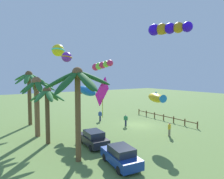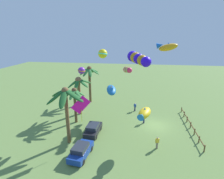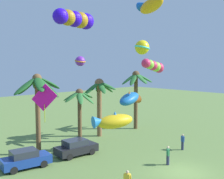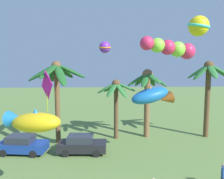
{
  "view_description": "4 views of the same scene",
  "coord_description": "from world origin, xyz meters",
  "px_view_note": "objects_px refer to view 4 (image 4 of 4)",
  "views": [
    {
      "loc": [
        -20.16,
        17.76,
        6.86
      ],
      "look_at": [
        -3.19,
        6.53,
        5.43
      ],
      "focal_mm": 30.84,
      "sensor_mm": 36.0,
      "label": 1
    },
    {
      "loc": [
        -24.74,
        3.39,
        13.46
      ],
      "look_at": [
        -3.15,
        6.43,
        6.59
      ],
      "focal_mm": 27.69,
      "sensor_mm": 36.0,
      "label": 2
    },
    {
      "loc": [
        -18.48,
        -11.75,
        8.44
      ],
      "look_at": [
        -2.28,
        5.69,
        6.28
      ],
      "focal_mm": 44.93,
      "sensor_mm": 36.0,
      "label": 3
    },
    {
      "loc": [
        -2.12,
        -8.77,
        7.37
      ],
      "look_at": [
        -1.35,
        6.24,
        5.6
      ],
      "focal_mm": 36.01,
      "sensor_mm": 36.0,
      "label": 4
    }
  ],
  "objects_px": {
    "palm_tree_1": "(57,79)",
    "kite_ball_6": "(105,47)",
    "parked_car_0": "(22,144)",
    "parked_car_1": "(82,144)",
    "palm_tree_2": "(209,80)",
    "spectator_0": "(223,176)",
    "kite_diamond_3": "(47,86)",
    "kite_fish_2": "(152,96)",
    "kite_fish_4": "(33,122)",
    "palm_tree_0": "(116,94)",
    "kite_ball_0": "(199,26)",
    "palm_tree_3": "(147,88)",
    "kite_tube_7": "(170,48)"
  },
  "relations": [
    {
      "from": "palm_tree_1",
      "to": "kite_ball_6",
      "type": "distance_m",
      "value": 5.19
    },
    {
      "from": "parked_car_0",
      "to": "parked_car_1",
      "type": "distance_m",
      "value": 4.88
    },
    {
      "from": "palm_tree_2",
      "to": "spectator_0",
      "type": "distance_m",
      "value": 11.13
    },
    {
      "from": "spectator_0",
      "to": "kite_diamond_3",
      "type": "height_order",
      "value": "kite_diamond_3"
    },
    {
      "from": "palm_tree_2",
      "to": "parked_car_0",
      "type": "height_order",
      "value": "palm_tree_2"
    },
    {
      "from": "palm_tree_1",
      "to": "spectator_0",
      "type": "xyz_separation_m",
      "value": [
        11.06,
        -8.39,
        -5.14
      ]
    },
    {
      "from": "kite_fish_2",
      "to": "kite_fish_4",
      "type": "relative_size",
      "value": 1.12
    },
    {
      "from": "palm_tree_0",
      "to": "palm_tree_1",
      "type": "height_order",
      "value": "palm_tree_1"
    },
    {
      "from": "palm_tree_0",
      "to": "kite_ball_0",
      "type": "bearing_deg",
      "value": -27.19
    },
    {
      "from": "parked_car_0",
      "to": "kite_ball_0",
      "type": "xyz_separation_m",
      "value": [
        14.35,
        0.07,
        9.58
      ]
    },
    {
      "from": "parked_car_0",
      "to": "kite_fish_2",
      "type": "xyz_separation_m",
      "value": [
        10.21,
        -2.04,
        4.25
      ]
    },
    {
      "from": "palm_tree_0",
      "to": "spectator_0",
      "type": "relative_size",
      "value": 3.66
    },
    {
      "from": "palm_tree_1",
      "to": "kite_fish_2",
      "type": "distance_m",
      "value": 8.94
    },
    {
      "from": "palm_tree_1",
      "to": "parked_car_0",
      "type": "bearing_deg",
      "value": -136.37
    },
    {
      "from": "palm_tree_1",
      "to": "kite_diamond_3",
      "type": "height_order",
      "value": "palm_tree_1"
    },
    {
      "from": "parked_car_1",
      "to": "spectator_0",
      "type": "xyz_separation_m",
      "value": [
        8.69,
        -5.77,
        0.06
      ]
    },
    {
      "from": "kite_fish_2",
      "to": "kite_ball_0",
      "type": "bearing_deg",
      "value": 26.99
    },
    {
      "from": "kite_ball_0",
      "to": "palm_tree_3",
      "type": "bearing_deg",
      "value": 132.84
    },
    {
      "from": "palm_tree_1",
      "to": "kite_fish_2",
      "type": "relative_size",
      "value": 2.13
    },
    {
      "from": "palm_tree_0",
      "to": "parked_car_0",
      "type": "xyz_separation_m",
      "value": [
        -7.94,
        -3.36,
        -3.62
      ]
    },
    {
      "from": "kite_ball_6",
      "to": "parked_car_1",
      "type": "bearing_deg",
      "value": -136.23
    },
    {
      "from": "kite_fish_2",
      "to": "kite_ball_6",
      "type": "distance_m",
      "value": 6.24
    },
    {
      "from": "palm_tree_2",
      "to": "parked_car_1",
      "type": "bearing_deg",
      "value": -163.56
    },
    {
      "from": "palm_tree_3",
      "to": "kite_fish_2",
      "type": "bearing_deg",
      "value": -98.19
    },
    {
      "from": "kite_ball_6",
      "to": "parked_car_0",
      "type": "bearing_deg",
      "value": -166.4
    },
    {
      "from": "palm_tree_0",
      "to": "kite_ball_0",
      "type": "height_order",
      "value": "kite_ball_0"
    },
    {
      "from": "palm_tree_1",
      "to": "parked_car_1",
      "type": "distance_m",
      "value": 6.29
    },
    {
      "from": "palm_tree_0",
      "to": "kite_tube_7",
      "type": "relative_size",
      "value": 1.64
    },
    {
      "from": "palm_tree_2",
      "to": "kite_fish_4",
      "type": "height_order",
      "value": "palm_tree_2"
    },
    {
      "from": "kite_fish_2",
      "to": "kite_fish_4",
      "type": "height_order",
      "value": "kite_fish_2"
    },
    {
      "from": "palm_tree_1",
      "to": "spectator_0",
      "type": "height_order",
      "value": "palm_tree_1"
    },
    {
      "from": "kite_fish_4",
      "to": "kite_diamond_3",
      "type": "bearing_deg",
      "value": 97.94
    },
    {
      "from": "palm_tree_3",
      "to": "parked_car_1",
      "type": "distance_m",
      "value": 8.4
    },
    {
      "from": "palm_tree_3",
      "to": "spectator_0",
      "type": "xyz_separation_m",
      "value": [
        2.54,
        -9.64,
        -4.16
      ]
    },
    {
      "from": "palm_tree_3",
      "to": "parked_car_0",
      "type": "xyz_separation_m",
      "value": [
        -11.03,
        -3.64,
        -4.22
      ]
    },
    {
      "from": "parked_car_0",
      "to": "kite_fish_4",
      "type": "xyz_separation_m",
      "value": [
        3.1,
        -7.1,
        3.76
      ]
    },
    {
      "from": "palm_tree_3",
      "to": "kite_diamond_3",
      "type": "xyz_separation_m",
      "value": [
        -8.97,
        -3.26,
        0.57
      ]
    },
    {
      "from": "palm_tree_1",
      "to": "kite_ball_6",
      "type": "bearing_deg",
      "value": -9.74
    },
    {
      "from": "palm_tree_0",
      "to": "parked_car_0",
      "type": "relative_size",
      "value": 1.43
    },
    {
      "from": "palm_tree_3",
      "to": "parked_car_1",
      "type": "relative_size",
      "value": 1.7
    },
    {
      "from": "parked_car_0",
      "to": "kite_ball_6",
      "type": "xyz_separation_m",
      "value": [
        6.83,
        1.65,
        7.99
      ]
    },
    {
      "from": "palm_tree_0",
      "to": "palm_tree_2",
      "type": "xyz_separation_m",
      "value": [
        9.08,
        0.0,
        1.39
      ]
    },
    {
      "from": "palm_tree_1",
      "to": "kite_fish_2",
      "type": "xyz_separation_m",
      "value": [
        7.7,
        -4.43,
        -0.96
      ]
    },
    {
      "from": "kite_ball_6",
      "to": "palm_tree_1",
      "type": "bearing_deg",
      "value": 170.26
    },
    {
      "from": "kite_fish_2",
      "to": "kite_fish_4",
      "type": "bearing_deg",
      "value": -144.54
    },
    {
      "from": "palm_tree_3",
      "to": "kite_ball_6",
      "type": "relative_size",
      "value": 5.53
    },
    {
      "from": "palm_tree_0",
      "to": "palm_tree_3",
      "type": "bearing_deg",
      "value": 5.25
    },
    {
      "from": "kite_ball_0",
      "to": "kite_fish_4",
      "type": "relative_size",
      "value": 0.8
    },
    {
      "from": "kite_fish_4",
      "to": "palm_tree_1",
      "type": "bearing_deg",
      "value": 93.57
    },
    {
      "from": "palm_tree_1",
      "to": "palm_tree_2",
      "type": "height_order",
      "value": "palm_tree_2"
    }
  ]
}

